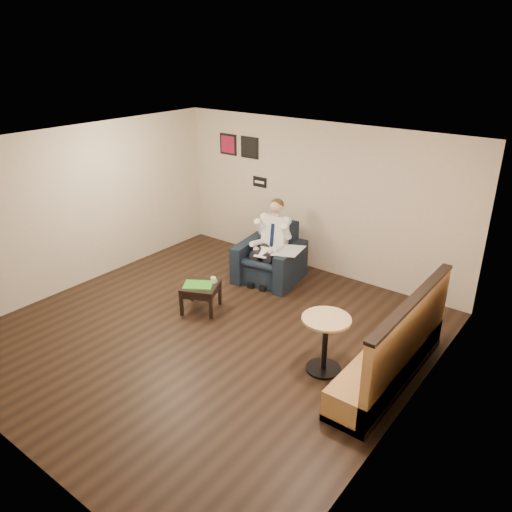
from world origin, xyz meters
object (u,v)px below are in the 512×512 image
Objects in this scene: green_folder at (198,285)px; banquette at (391,338)px; armchair at (270,254)px; cafe_table at (325,344)px; coffee_mug at (213,280)px; seated_man at (266,246)px; smartphone at (206,280)px; side_table at (201,297)px.

banquette is (3.20, 0.16, 0.16)m from green_folder.
armchair reaches higher than cafe_table.
coffee_mug is at bearing -102.68° from armchair.
armchair is at bearing 153.68° from banquette.
green_folder is (-0.24, -1.63, -0.06)m from armchair.
armchair is 0.23m from seated_man.
armchair is 1.45m from smartphone.
coffee_mug is 0.12× the size of cafe_table.
smartphone is (-0.24, -1.43, -0.06)m from armchair.
coffee_mug is (0.12, 0.18, 0.27)m from side_table.
green_folder is at bearing -103.96° from smartphone.
seated_man reaches higher than smartphone.
smartphone is at bearing -108.00° from armchair.
side_table is 0.29m from smartphone.
cafe_table is (2.45, -0.37, -0.06)m from smartphone.
banquette is (3.18, 0.13, 0.40)m from side_table.
smartphone is (-0.14, -0.02, -0.04)m from coffee_mug.
seated_man is 1.34m from smartphone.
cafe_table is at bearing -45.68° from seated_man.
armchair is 7.55× the size of smartphone.
armchair reaches higher than smartphone.
armchair reaches higher than coffee_mug.
green_folder is (-0.26, -1.49, -0.25)m from seated_man.
seated_man is at bearing 84.41° from coffee_mug.
seated_man is 1.56m from side_table.
green_folder is 0.57× the size of cafe_table.
seated_man reaches higher than banquette.
armchair is 2.85m from cafe_table.
cafe_table is (2.21, -1.80, -0.12)m from armchair.
coffee_mug is at bearing 58.01° from side_table.
green_folder is 3.21× the size of smartphone.
green_folder is at bearing -108.28° from seated_man.
smartphone is (-0.02, 0.17, 0.23)m from side_table.
cafe_table reaches higher than side_table.
coffee_mug reaches higher than green_folder.
seated_man reaches higher than coffee_mug.
banquette is 0.85m from cafe_table.
armchair is 1.92× the size of side_table.
side_table is 0.23× the size of banquette.
smartphone is at bearing -109.81° from seated_man.
seated_man is at bearing 80.66° from side_table.
seated_man is (0.02, -0.13, 0.19)m from armchair.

